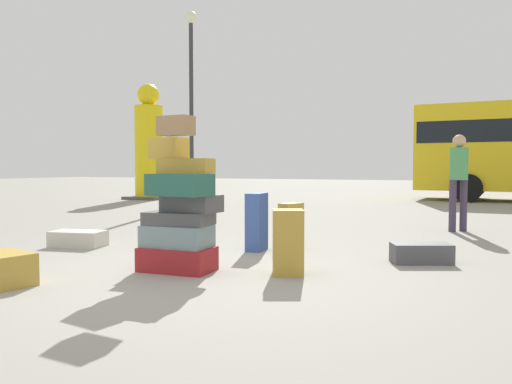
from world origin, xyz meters
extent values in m
plane|color=gray|center=(0.00, 0.00, 0.00)|extent=(80.00, 80.00, 0.00)
cube|color=maroon|center=(-0.08, 0.21, 0.13)|extent=(0.80, 0.51, 0.25)
cube|color=gray|center=(-0.10, 0.23, 0.37)|extent=(0.73, 0.45, 0.23)
cube|color=#4C4C51|center=(-0.09, 0.25, 0.56)|extent=(0.74, 0.48, 0.14)
cube|color=#4C4C51|center=(0.04, 0.30, 0.72)|extent=(0.62, 0.40, 0.18)
cube|color=#26594C|center=(0.02, 0.10, 0.92)|extent=(0.64, 0.40, 0.23)
cube|color=#B28C33|center=(0.01, 0.25, 1.12)|extent=(0.60, 0.42, 0.16)
cube|color=#B28C33|center=(-0.22, 0.26, 1.31)|extent=(0.43, 0.29, 0.22)
cube|color=olive|center=(0.07, -0.04, 1.52)|extent=(0.36, 0.23, 0.19)
cube|color=#B28C33|center=(0.42, 2.28, 0.30)|extent=(0.29, 0.39, 0.61)
cube|color=#B28C33|center=(-1.20, -1.05, 0.15)|extent=(0.65, 0.54, 0.31)
cube|color=#B28C33|center=(1.06, 0.52, 0.34)|extent=(0.40, 0.39, 0.67)
cube|color=#334F99|center=(0.13, 1.77, 0.38)|extent=(0.23, 0.39, 0.76)
cube|color=beige|center=(-2.29, 1.04, 0.11)|extent=(0.80, 0.54, 0.22)
cube|color=#4C4C51|center=(2.22, 1.76, 0.11)|extent=(0.74, 0.56, 0.23)
cylinder|color=#3F334C|center=(2.52, 5.10, 0.44)|extent=(0.12, 0.12, 0.89)
cylinder|color=#3F334C|center=(2.35, 4.96, 0.44)|extent=(0.12, 0.12, 0.89)
cylinder|color=#4C9959|center=(2.43, 5.03, 1.16)|extent=(0.30, 0.30, 0.55)
sphere|color=tan|center=(2.43, 5.03, 1.55)|extent=(0.22, 0.22, 0.22)
cylinder|color=yellow|center=(-7.86, 10.15, 1.61)|extent=(0.97, 0.97, 3.23)
sphere|color=yellow|center=(-7.86, 10.15, 3.60)|extent=(0.75, 0.75, 0.75)
cube|color=#4C4C4C|center=(-7.86, 10.15, 0.05)|extent=(1.36, 1.36, 0.10)
cylinder|color=black|center=(2.35, 15.50, 0.45)|extent=(0.91, 0.27, 0.90)
cylinder|color=black|center=(2.28, 13.01, 0.45)|extent=(0.91, 0.27, 0.90)
cylinder|color=#333338|center=(-5.04, 8.43, 2.66)|extent=(0.12, 0.12, 5.32)
sphere|color=#F2F2CC|center=(-5.04, 8.43, 5.44)|extent=(0.36, 0.36, 0.36)
camera|label=1|loc=(2.93, -4.31, 1.11)|focal=35.65mm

